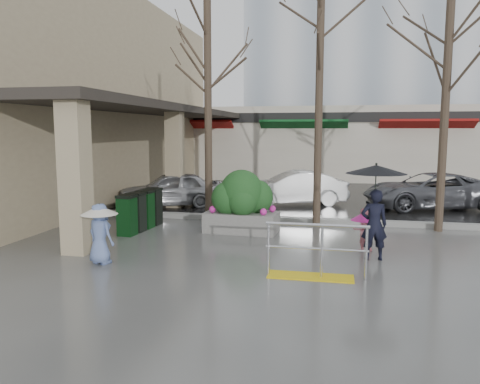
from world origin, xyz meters
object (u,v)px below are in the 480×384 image
(tree_west, at_px, (208,48))
(child_pink, at_px, (363,226))
(handrail, at_px, (314,258))
(news_boxes, at_px, (141,211))
(woman, at_px, (375,198))
(car_a, at_px, (171,189))
(car_c, at_px, (429,191))
(car_b, at_px, (294,188))
(tree_mideast, at_px, (448,48))
(planter, at_px, (242,202))
(tree_midwest, at_px, (320,38))
(child_blue, at_px, (100,228))

(tree_west, height_order, child_pink, tree_west)
(handrail, xyz_separation_m, news_boxes, (-4.90, 3.31, 0.16))
(woman, distance_m, car_a, 8.83)
(handrail, distance_m, news_boxes, 5.91)
(handrail, xyz_separation_m, child_pink, (0.99, 2.18, 0.19))
(woman, height_order, child_pink, woman)
(tree_west, height_order, car_c, tree_west)
(woman, bearing_deg, car_b, -78.85)
(tree_mideast, bearing_deg, car_a, 164.11)
(tree_mideast, xyz_separation_m, child_pink, (-2.15, -2.62, -4.29))
(woman, bearing_deg, planter, -40.30)
(news_boxes, height_order, car_c, car_c)
(tree_midwest, bearing_deg, child_blue, -131.42)
(woman, relative_size, car_a, 0.56)
(tree_mideast, relative_size, news_boxes, 3.34)
(child_pink, relative_size, car_b, 0.26)
(child_pink, height_order, car_b, car_b)
(tree_mideast, height_order, child_pink, tree_mideast)
(tree_west, relative_size, planter, 3.41)
(tree_midwest, bearing_deg, woman, -68.07)
(child_pink, relative_size, planter, 0.49)
(tree_west, bearing_deg, woman, -36.20)
(tree_mideast, distance_m, car_a, 9.90)
(news_boxes, relative_size, car_a, 0.53)
(child_blue, xyz_separation_m, car_a, (-1.11, 7.21, -0.12))
(child_pink, bearing_deg, tree_midwest, -87.48)
(tree_midwest, xyz_separation_m, news_boxes, (-4.74, -1.49, -4.70))
(tree_west, distance_m, woman, 6.76)
(tree_west, xyz_separation_m, news_boxes, (-1.54, -1.49, -4.55))
(car_c, bearing_deg, child_pink, -37.36)
(tree_west, height_order, child_blue, tree_west)
(tree_mideast, bearing_deg, tree_midwest, 180.00)
(child_blue, bearing_deg, news_boxes, -60.14)
(planter, bearing_deg, car_a, 132.78)
(woman, bearing_deg, child_pink, -82.15)
(car_b, bearing_deg, car_a, -91.61)
(woman, bearing_deg, handrail, 44.30)
(planter, xyz_separation_m, car_c, (5.68, 5.07, -0.18))
(handrail, bearing_deg, child_pink, 65.61)
(child_blue, height_order, news_boxes, child_blue)
(handrail, xyz_separation_m, tree_west, (-3.36, 4.80, 4.71))
(handrail, xyz_separation_m, tree_midwest, (-0.16, 4.80, 4.86))
(handrail, distance_m, car_a, 9.08)
(news_boxes, bearing_deg, child_pink, -6.01)
(car_a, bearing_deg, news_boxes, -13.84)
(news_boxes, xyz_separation_m, car_a, (-0.57, 3.94, 0.09))
(tree_midwest, bearing_deg, handrail, -88.09)
(handrail, height_order, child_pink, handrail)
(handrail, relative_size, woman, 0.92)
(tree_west, distance_m, planter, 4.61)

